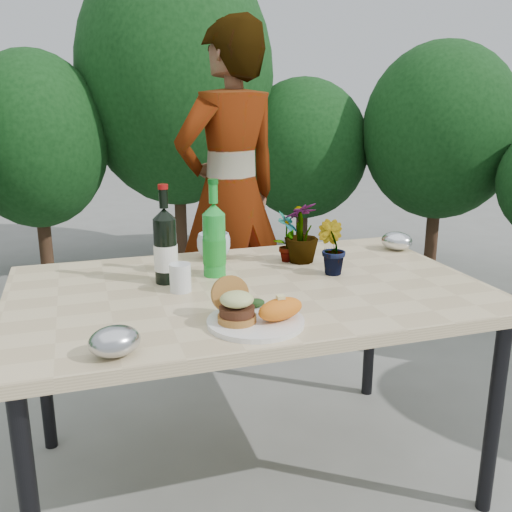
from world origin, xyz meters
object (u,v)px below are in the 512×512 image
object	(u,v)px
patio_table	(249,302)
dinner_plate	(256,322)
wine_bottle	(166,247)
person	(230,195)

from	to	relation	value
patio_table	dinner_plate	distance (m)	0.34
patio_table	wine_bottle	size ratio (longest dim) A/B	4.63
dinner_plate	person	size ratio (longest dim) A/B	0.16
person	dinner_plate	bearing A→B (deg)	57.29
patio_table	person	size ratio (longest dim) A/B	0.91
dinner_plate	patio_table	bearing A→B (deg)	76.25
patio_table	wine_bottle	world-z (taller)	wine_bottle
patio_table	dinner_plate	world-z (taller)	dinner_plate
patio_table	person	xyz separation A→B (m)	(0.23, 1.09, 0.19)
patio_table	wine_bottle	distance (m)	0.35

